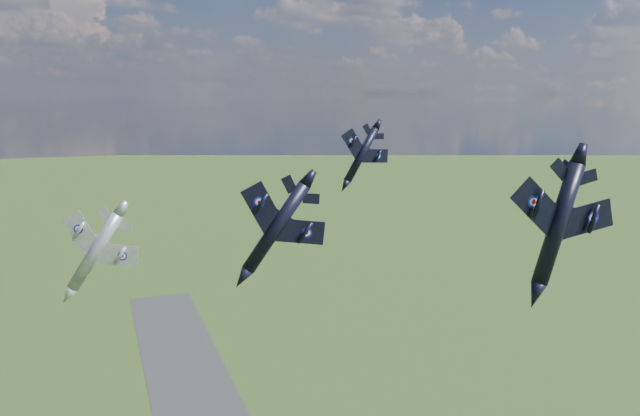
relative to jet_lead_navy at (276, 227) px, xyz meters
name	(u,v)px	position (x,y,z in m)	size (l,w,h in m)	color
jet_lead_navy	(276,227)	(0.00, 0.00, 0.00)	(11.84, 16.50, 3.41)	black
jet_right_navy	(558,224)	(21.45, -21.72, 3.15)	(11.70, 16.32, 3.38)	black
jet_high_navy	(362,155)	(19.89, 20.76, 5.92)	(9.15, 12.76, 2.64)	black
jet_left_silver	(95,251)	(-19.87, 0.55, -1.24)	(9.57, 13.35, 2.76)	gray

